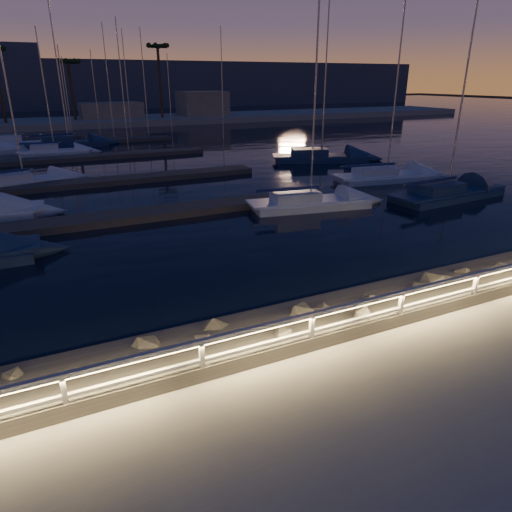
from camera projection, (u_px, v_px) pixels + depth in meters
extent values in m
plane|color=#A19D91|center=(277.00, 357.00, 11.64)|extent=(400.00, 400.00, 0.00)
cube|color=#A19D91|center=(333.00, 423.00, 9.58)|extent=(240.00, 5.00, 0.20)
cube|color=#69655A|center=(252.00, 339.00, 13.01)|extent=(240.00, 3.45, 1.29)
plane|color=black|center=(60.00, 123.00, 79.09)|extent=(320.00, 320.00, 0.00)
plane|color=black|center=(276.00, 396.00, 12.08)|extent=(400.00, 400.00, 0.00)
cube|color=silver|center=(65.00, 396.00, 9.45)|extent=(0.11, 0.11, 1.00)
cube|color=silver|center=(202.00, 360.00, 10.66)|extent=(0.11, 0.11, 1.00)
cube|color=silver|center=(311.00, 332.00, 11.86)|extent=(0.11, 0.11, 1.00)
cube|color=silver|center=(401.00, 308.00, 13.07)|extent=(0.11, 0.11, 1.00)
cube|color=silver|center=(475.00, 289.00, 14.28)|extent=(0.11, 0.11, 1.00)
cube|color=silver|center=(278.00, 323.00, 11.28)|extent=(44.00, 0.12, 0.12)
cube|color=silver|center=(278.00, 341.00, 11.46)|extent=(44.00, 0.09, 0.09)
cube|color=#EAC369|center=(278.00, 326.00, 11.29)|extent=(44.00, 0.04, 0.03)
sphere|color=#69655A|center=(303.00, 319.00, 14.13)|extent=(1.03, 1.03, 1.03)
sphere|color=#69655A|center=(223.00, 337.00, 13.17)|extent=(0.96, 0.96, 0.96)
sphere|color=#69655A|center=(322.00, 315.00, 14.30)|extent=(0.78, 0.78, 0.78)
sphere|color=#69655A|center=(15.00, 402.00, 10.26)|extent=(1.02, 1.02, 1.02)
cube|color=#5B524C|center=(141.00, 215.00, 25.23)|extent=(22.00, 2.00, 0.40)
cube|color=#5B524C|center=(111.00, 181.00, 33.64)|extent=(22.00, 2.00, 0.40)
cube|color=#5B524C|center=(91.00, 157.00, 43.72)|extent=(22.00, 2.00, 0.40)
cube|color=#5B524C|center=(78.00, 142.00, 53.81)|extent=(22.00, 2.00, 0.40)
cube|color=#A19D91|center=(63.00, 124.00, 73.90)|extent=(160.00, 14.00, 1.20)
cube|color=gray|center=(111.00, 112.00, 77.41)|extent=(10.00, 6.00, 3.00)
cube|color=gray|center=(202.00, 105.00, 82.72)|extent=(8.00, 7.00, 4.60)
cylinder|color=#513825|center=(72.00, 90.00, 72.01)|extent=(0.44, 0.44, 9.00)
cylinder|color=#513825|center=(160.00, 82.00, 76.35)|extent=(0.44, 0.44, 11.50)
cube|color=#384156|center=(44.00, 89.00, 119.43)|extent=(220.00, 30.00, 14.00)
cube|color=white|center=(310.00, 205.00, 27.30)|extent=(7.25, 3.47, 0.50)
cube|color=white|center=(310.00, 200.00, 27.19)|extent=(7.77, 3.23, 0.14)
cube|color=white|center=(295.00, 196.00, 26.83)|extent=(2.96, 2.18, 0.59)
cylinder|color=#A2A2A6|center=(315.00, 91.00, 24.96)|extent=(0.11, 0.11, 12.09)
cylinder|color=#A2A2A6|center=(288.00, 189.00, 26.54)|extent=(4.30, 0.81, 0.07)
cube|color=navy|center=(447.00, 196.00, 29.48)|extent=(8.16, 3.25, 0.53)
cube|color=navy|center=(448.00, 191.00, 29.36)|extent=(8.79, 2.90, 0.15)
cube|color=navy|center=(437.00, 188.00, 28.72)|extent=(3.25, 2.22, 0.63)
cylinder|color=#A2A2A6|center=(466.00, 74.00, 26.80)|extent=(0.12, 0.12, 13.86)
cylinder|color=#A2A2A6|center=(432.00, 181.00, 28.28)|extent=(4.98, 0.45, 0.08)
cube|color=white|center=(25.00, 185.00, 32.61)|extent=(7.17, 4.19, 0.49)
cube|color=white|center=(24.00, 180.00, 32.50)|extent=(7.61, 4.03, 0.13)
cube|color=white|center=(9.00, 178.00, 31.79)|extent=(3.03, 2.41, 0.58)
cylinder|color=#A2A2A6|center=(8.00, 91.00, 30.32)|extent=(0.11, 0.11, 11.81)
cylinder|color=#A2A2A6|center=(1.00, 172.00, 31.33)|extent=(4.08, 1.33, 0.07)
cube|color=white|center=(387.00, 179.00, 34.60)|extent=(7.93, 3.73, 0.51)
cube|color=white|center=(387.00, 174.00, 34.48)|extent=(8.50, 3.45, 0.14)
cube|color=white|center=(375.00, 171.00, 34.08)|extent=(3.23, 2.35, 0.60)
cylinder|color=#A2A2A6|center=(397.00, 79.00, 32.04)|extent=(0.11, 0.11, 13.24)
cylinder|color=#A2A2A6|center=(369.00, 165.00, 33.77)|extent=(4.72, 0.83, 0.07)
cube|color=white|center=(55.00, 154.00, 46.15)|extent=(6.66, 2.77, 0.51)
cube|color=white|center=(55.00, 150.00, 46.04)|extent=(7.17, 2.49, 0.14)
cube|color=white|center=(44.00, 148.00, 45.63)|extent=(2.67, 1.85, 0.60)
cylinder|color=#A2A2A6|center=(45.00, 90.00, 43.96)|extent=(0.11, 0.11, 11.26)
cylinder|color=#A2A2A6|center=(39.00, 143.00, 45.32)|extent=(4.04, 0.46, 0.07)
cube|color=navy|center=(69.00, 146.00, 51.48)|extent=(8.47, 3.70, 0.59)
cube|color=navy|center=(69.00, 142.00, 51.34)|extent=(9.10, 3.37, 0.16)
cube|color=navy|center=(58.00, 140.00, 50.64)|extent=(3.41, 2.42, 0.70)
cylinder|color=#A2A2A6|center=(59.00, 73.00, 48.72)|extent=(0.13, 0.13, 14.23)
cylinder|color=#A2A2A6|center=(51.00, 135.00, 50.16)|extent=(5.10, 0.70, 0.09)
cube|color=navy|center=(321.00, 160.00, 42.78)|extent=(8.79, 5.79, 0.56)
cube|color=navy|center=(321.00, 156.00, 42.65)|extent=(9.27, 5.67, 0.15)
cube|color=navy|center=(309.00, 152.00, 42.46)|extent=(3.81, 3.18, 0.66)
cylinder|color=#A2A2A6|center=(326.00, 71.00, 39.97)|extent=(0.12, 0.12, 14.52)
cylinder|color=#A2A2A6|center=(303.00, 146.00, 42.25)|extent=(4.86, 2.09, 0.08)
cube|color=white|center=(18.00, 147.00, 50.88)|extent=(8.21, 3.01, 0.63)
cube|color=white|center=(18.00, 143.00, 50.73)|extent=(8.87, 2.63, 0.17)
cube|color=white|center=(6.00, 140.00, 50.17)|extent=(3.23, 2.14, 0.75)
cylinder|color=#A2A2A6|center=(5.00, 74.00, 48.13)|extent=(0.14, 0.14, 14.08)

